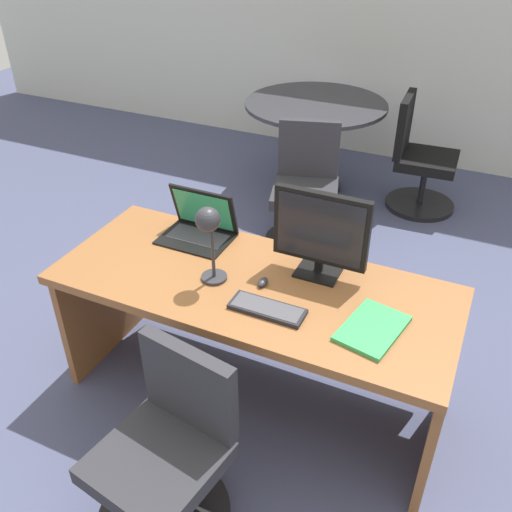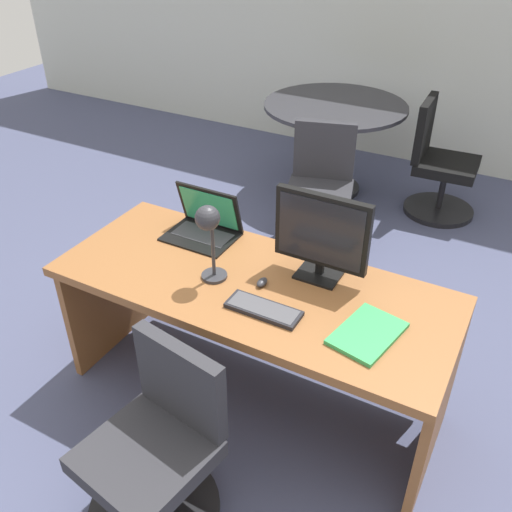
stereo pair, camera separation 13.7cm
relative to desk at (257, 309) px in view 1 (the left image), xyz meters
name	(u,v)px [view 1 (the left image)]	position (x,y,z in m)	size (l,w,h in m)	color
ground	(340,253)	(0.00, 1.45, -0.55)	(12.00, 12.00, 0.00)	#474C6B
back_wall	(423,5)	(0.00, 3.39, 0.85)	(10.00, 0.10, 2.80)	silver
desk	(257,309)	(0.00, 0.00, 0.00)	(1.86, 0.76, 0.74)	brown
monitor	(321,231)	(0.25, 0.14, 0.42)	(0.44, 0.16, 0.42)	black
laptop	(200,222)	(-0.42, 0.22, 0.27)	(0.36, 0.27, 0.25)	black
keyboard	(267,309)	(0.15, -0.21, 0.20)	(0.33, 0.12, 0.02)	black
mouse	(263,282)	(0.05, -0.04, 0.21)	(0.04, 0.07, 0.03)	#2D2D33
desk_lamp	(209,229)	(-0.17, -0.12, 0.47)	(0.12, 0.14, 0.38)	#2D2D33
book	(372,328)	(0.58, -0.14, 0.20)	(0.27, 0.35, 0.02)	green
office_chair	(167,462)	(-0.04, -0.78, -0.23)	(0.56, 0.56, 0.80)	black
meeting_table	(315,125)	(-0.56, 2.38, 0.04)	(1.17, 1.17, 0.77)	black
meeting_chair_near	(305,197)	(-0.32, 1.52, -0.19)	(0.57, 0.58, 0.88)	black
meeting_chair_far	(418,164)	(0.32, 2.42, -0.18)	(0.56, 0.56, 0.92)	black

